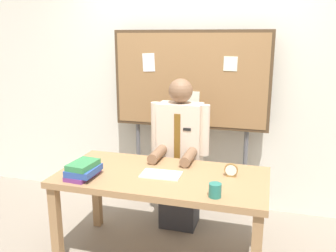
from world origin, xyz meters
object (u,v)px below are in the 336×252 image
coffee_mug (215,190)px  book_stack (83,170)px  person (180,160)px  open_notebook (161,175)px  desk (162,185)px  desk_clock (231,171)px  bulletin_board (190,82)px

coffee_mug → book_stack: bearing=176.2°
person → coffee_mug: 0.99m
open_notebook → coffee_mug: 0.54m
desk → open_notebook: open_notebook is taller
person → open_notebook: 0.60m
person → desk_clock: bearing=-41.5°
open_notebook → coffee_mug: bearing=-30.6°
bulletin_board → desk_clock: bulletin_board is taller
desk_clock → open_notebook: bearing=-166.2°
bulletin_board → book_stack: bulletin_board is taller
person → coffee_mug: person is taller
person → book_stack: (-0.56, -0.80, 0.13)m
book_stack → person: bearing=54.9°
person → bulletin_board: bulletin_board is taller
book_stack → desk_clock: book_stack is taller
book_stack → open_notebook: book_stack is taller
person → coffee_mug: bearing=-61.8°
desk_clock → coffee_mug: size_ratio=1.08×
desk → coffee_mug: coffee_mug is taller
desk → coffee_mug: bearing=-32.2°
bulletin_board → coffee_mug: (0.47, -1.26, -0.56)m
person → desk_clock: size_ratio=13.63×
desk → desk_clock: size_ratio=15.63×
bulletin_board → book_stack: 1.42m
book_stack → coffee_mug: 1.03m
desk → person: (0.00, 0.57, 0.02)m
bulletin_board → desk_clock: bearing=-58.3°
desk → coffee_mug: (0.47, -0.29, 0.14)m
book_stack → coffee_mug: bearing=-3.8°
bulletin_board → desk_clock: 1.15m
desk_clock → coffee_mug: (-0.06, -0.40, 0.00)m
bulletin_board → open_notebook: 1.15m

